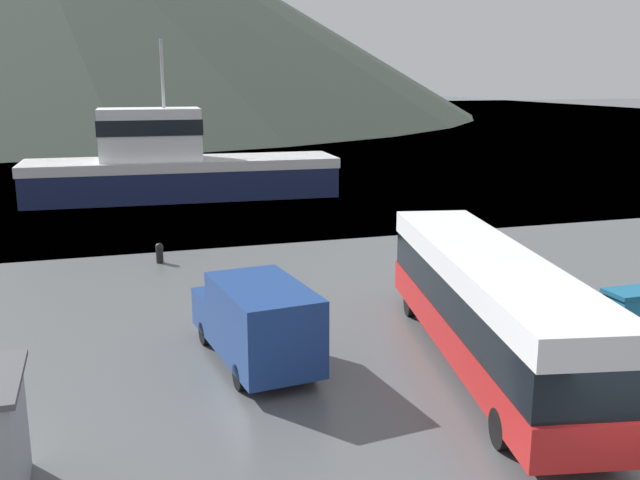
% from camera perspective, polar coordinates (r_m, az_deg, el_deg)
% --- Properties ---
extents(water_surface, '(240.00, 240.00, 0.00)m').
position_cam_1_polar(water_surface, '(153.11, -14.01, 9.69)').
color(water_surface, '#3D5160').
rests_on(water_surface, ground).
extents(tour_bus, '(5.00, 12.92, 3.24)m').
position_cam_1_polar(tour_bus, '(20.24, 13.24, -4.95)').
color(tour_bus, red).
rests_on(tour_bus, ground).
extents(delivery_van, '(2.78, 5.85, 2.44)m').
position_cam_1_polar(delivery_van, '(20.10, -5.09, -6.40)').
color(delivery_van, navy).
rests_on(delivery_van, ground).
extents(fishing_boat, '(20.48, 6.00, 10.21)m').
position_cam_1_polar(fishing_boat, '(48.12, -11.46, 5.86)').
color(fishing_boat, '#19234C').
rests_on(fishing_boat, water_surface).
extents(storage_bin, '(1.53, 1.12, 1.41)m').
position_cam_1_polar(storage_bin, '(24.48, 23.58, -5.29)').
color(storage_bin, teal).
rests_on(storage_bin, ground).
extents(mooring_bollard, '(0.36, 0.36, 0.88)m').
position_cam_1_polar(mooring_bollard, '(31.66, -12.72, -0.95)').
color(mooring_bollard, black).
rests_on(mooring_bollard, ground).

